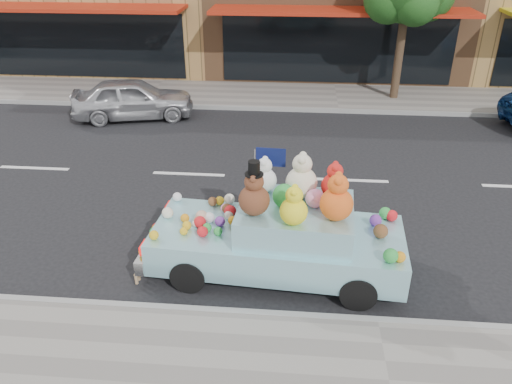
# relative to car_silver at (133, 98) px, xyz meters

# --- Properties ---
(ground) EXTENTS (120.00, 120.00, 0.00)m
(ground) POSITION_rel_car_silver_xyz_m (6.57, -3.94, -0.64)
(ground) COLOR black
(ground) RESTS_ON ground
(far_sidewalk) EXTENTS (60.00, 3.00, 0.12)m
(far_sidewalk) POSITION_rel_car_silver_xyz_m (6.57, 2.56, -0.58)
(far_sidewalk) COLOR gray
(far_sidewalk) RESTS_ON ground
(near_kerb) EXTENTS (60.00, 0.12, 0.13)m
(near_kerb) POSITION_rel_car_silver_xyz_m (6.57, -8.94, -0.57)
(near_kerb) COLOR gray
(near_kerb) RESTS_ON ground
(far_kerb) EXTENTS (60.00, 0.12, 0.13)m
(far_kerb) POSITION_rel_car_silver_xyz_m (6.57, 1.06, -0.57)
(far_kerb) COLOR gray
(far_kerb) RESTS_ON ground
(car_silver) EXTENTS (4.00, 2.35, 1.28)m
(car_silver) POSITION_rel_car_silver_xyz_m (0.00, 0.00, 0.00)
(car_silver) COLOR silver
(car_silver) RESTS_ON ground
(art_car) EXTENTS (4.59, 2.05, 2.28)m
(art_car) POSITION_rel_car_silver_xyz_m (5.00, -7.68, 0.16)
(art_car) COLOR black
(art_car) RESTS_ON ground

